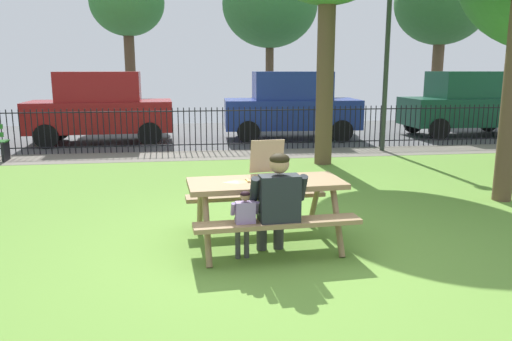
# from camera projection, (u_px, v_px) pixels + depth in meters

# --- Properties ---
(ground) EXTENTS (28.00, 11.25, 0.02)m
(ground) POSITION_uv_depth(u_px,v_px,m) (248.00, 212.00, 7.27)
(ground) COLOR olive
(cobblestone_walkway) EXTENTS (28.00, 1.40, 0.01)m
(cobblestone_walkway) POSITION_uv_depth(u_px,v_px,m) (223.00, 155.00, 12.05)
(cobblestone_walkway) COLOR slate
(street_asphalt) EXTENTS (28.00, 6.66, 0.01)m
(street_asphalt) POSITION_uv_depth(u_px,v_px,m) (213.00, 134.00, 15.95)
(street_asphalt) COLOR #515154
(picnic_table_foreground) EXTENTS (1.88, 1.58, 0.79)m
(picnic_table_foreground) POSITION_uv_depth(u_px,v_px,m) (266.00, 195.00, 5.80)
(picnic_table_foreground) COLOR #90714D
(picnic_table_foreground) RESTS_ON ground
(pizza_box_open) EXTENTS (0.46, 0.52, 0.46)m
(pizza_box_open) POSITION_uv_depth(u_px,v_px,m) (270.00, 171.00, 5.79)
(pizza_box_open) COLOR tan
(pizza_box_open) RESTS_ON picnic_table_foreground
(pizza_slice_on_table) EXTENTS (0.27, 0.17, 0.02)m
(pizza_slice_on_table) POSITION_uv_depth(u_px,v_px,m) (239.00, 181.00, 5.71)
(pizza_slice_on_table) COLOR #EBD161
(pizza_slice_on_table) RESTS_ON picnic_table_foreground
(adult_at_table) EXTENTS (0.62, 0.61, 1.19)m
(adult_at_table) POSITION_uv_depth(u_px,v_px,m) (277.00, 201.00, 5.31)
(adult_at_table) COLOR #333333
(adult_at_table) RESTS_ON ground
(child_at_table) EXTENTS (0.30, 0.30, 0.81)m
(child_at_table) POSITION_uv_depth(u_px,v_px,m) (244.00, 218.00, 5.24)
(child_at_table) COLOR #3E3E3E
(child_at_table) RESTS_ON ground
(iron_fence_streetside) EXTENTS (19.05, 0.03, 1.10)m
(iron_fence_streetside) POSITION_uv_depth(u_px,v_px,m) (220.00, 129.00, 12.61)
(iron_fence_streetside) COLOR black
(iron_fence_streetside) RESTS_ON ground
(lamp_post_walkway) EXTENTS (0.28, 0.28, 4.50)m
(lamp_post_walkway) POSITION_uv_depth(u_px,v_px,m) (388.00, 42.00, 12.18)
(lamp_post_walkway) COLOR #2D382D
(lamp_post_walkway) RESTS_ON ground
(parked_car_center) EXTENTS (3.98, 1.99, 1.98)m
(parked_car_center) POSITION_uv_depth(u_px,v_px,m) (101.00, 107.00, 13.85)
(parked_car_center) COLOR maroon
(parked_car_center) RESTS_ON ground
(parked_car_right) EXTENTS (3.99, 2.00, 1.98)m
(parked_car_right) POSITION_uv_depth(u_px,v_px,m) (291.00, 105.00, 14.60)
(parked_car_right) COLOR navy
(parked_car_right) RESTS_ON ground
(parked_car_far_right) EXTENTS (3.91, 1.85, 1.98)m
(parked_car_far_right) POSITION_uv_depth(u_px,v_px,m) (468.00, 103.00, 15.37)
(parked_car_far_right) COLOR #12452F
(parked_car_far_right) RESTS_ON ground
(far_tree_midleft) EXTENTS (2.75, 2.75, 5.73)m
(far_tree_midleft) POSITION_uv_depth(u_px,v_px,m) (127.00, 4.00, 18.39)
(far_tree_midleft) COLOR brown
(far_tree_midleft) RESTS_ON ground
(far_tree_center) EXTENTS (3.68, 3.68, 6.18)m
(far_tree_center) POSITION_uv_depth(u_px,v_px,m) (270.00, 4.00, 19.12)
(far_tree_center) COLOR brown
(far_tree_center) RESTS_ON ground
(far_tree_midright) EXTENTS (3.79, 3.79, 6.43)m
(far_tree_midright) POSITION_uv_depth(u_px,v_px,m) (442.00, 3.00, 20.06)
(far_tree_midright) COLOR brown
(far_tree_midright) RESTS_ON ground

